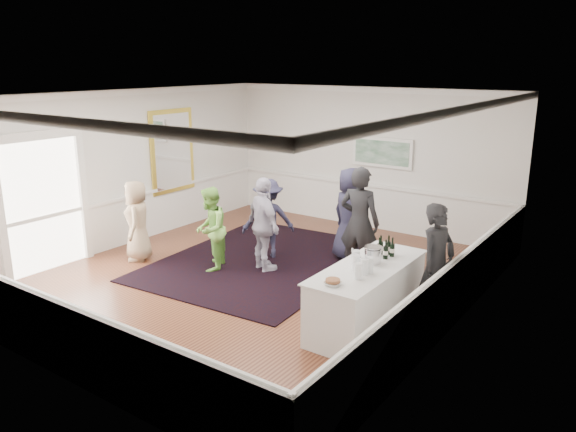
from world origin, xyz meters
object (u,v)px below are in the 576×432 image
Objects in this scene: ice_bucket at (373,255)px; guest_dark_b at (359,223)px; guest_lilac at (264,225)px; guest_green at (210,229)px; serving_table at (367,296)px; bartender at (437,265)px; guest_dark_a at (268,219)px; nut_bowl at (333,282)px; guest_tan at (137,221)px; guest_navy at (350,214)px.

guest_dark_b is at bearing 124.14° from ice_bucket.
ice_bucket is at bearing -171.57° from guest_lilac.
guest_green is 0.89× the size of guest_lilac.
serving_table is 1.10m from bartender.
guest_lilac is at bearing 78.23° from guest_dark_a.
nut_bowl is (3.37, -1.31, 0.19)m from guest_green.
bartender reaches higher than guest_tan.
guest_dark_b is (-1.79, 1.00, 0.10)m from bartender.
ice_bucket is (1.59, -2.21, 0.14)m from guest_navy.
nut_bowl is (4.90, -0.90, 0.19)m from guest_tan.
guest_dark_a is at bearing 91.30° from bartender.
guest_navy reaches higher than serving_table.
guest_green is at bearing 63.02° from guest_tan.
guest_dark_b reaches higher than guest_dark_a.
guest_dark_a is 1.59m from guest_navy.
guest_dark_a is at bearing 139.97° from nut_bowl.
bartender is 7.80× the size of nut_bowl.
guest_lilac is at bearing 160.17° from serving_table.
serving_table is 3.36m from guest_dark_a.
serving_table is 2.04m from guest_dark_b.
bartender is 2.90m from guest_navy.
ice_bucket is (1.03, -1.52, 0.04)m from guest_dark_b.
ice_bucket is at bearing 87.49° from nut_bowl.
nut_bowl is (2.91, -2.44, 0.18)m from guest_dark_a.
nut_bowl is at bearing 37.72° from guest_tan.
bartender is (0.76, 0.67, 0.44)m from serving_table.
bartender is 4.19m from guest_green.
nut_bowl is at bearing 97.27° from guest_dark_a.
guest_navy is (-2.36, 1.69, 0.00)m from bartender.
bartender is 1.15× the size of guest_dark_a.
guest_dark_a is at bearing -33.72° from guest_lilac.
guest_lilac is at bearing 69.63° from guest_tan.
ice_bucket is (3.42, -0.26, 0.26)m from guest_green.
guest_dark_b reaches higher than nut_bowl.
guest_lilac is 0.87× the size of guest_dark_b.
guest_dark_b is 2.74m from nut_bowl.
ice_bucket is at bearing 57.69° from guest_green.
guest_tan reaches higher than serving_table.
guest_tan is at bearing 46.82° from guest_lilac.
guest_navy is 3.60m from nut_bowl.
guest_dark_b is at bearing 75.58° from bartender.
serving_table is 2.79m from guest_lilac.
bartender is 6.95× the size of ice_bucket.
nut_bowl is at bearing 167.26° from bartender.
serving_table is at bearing -86.71° from ice_bucket.
guest_tan is 2.52m from guest_dark_a.
guest_tan is 4.95m from ice_bucket.
guest_lilac is at bearing 144.26° from nut_bowl.
guest_navy reaches higher than nut_bowl.
guest_navy is at bearing 125.79° from ice_bucket.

